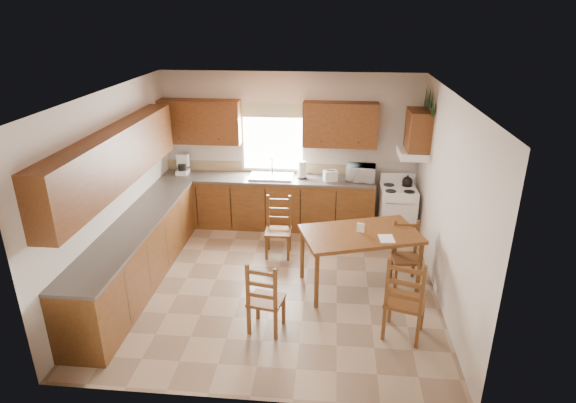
# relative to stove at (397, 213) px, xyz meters

# --- Properties ---
(floor) EXTENTS (4.50, 4.50, 0.00)m
(floor) POSITION_rel_stove_xyz_m (-1.88, -1.71, -0.43)
(floor) COLOR gray
(floor) RESTS_ON ground
(ceiling) EXTENTS (4.50, 4.50, 0.00)m
(ceiling) POSITION_rel_stove_xyz_m (-1.88, -1.71, 2.27)
(ceiling) COLOR brown
(ceiling) RESTS_ON floor
(wall_left) EXTENTS (4.50, 4.50, 0.00)m
(wall_left) POSITION_rel_stove_xyz_m (-4.13, -1.71, 0.92)
(wall_left) COLOR beige
(wall_left) RESTS_ON floor
(wall_right) EXTENTS (4.50, 4.50, 0.00)m
(wall_right) POSITION_rel_stove_xyz_m (0.37, -1.71, 0.92)
(wall_right) COLOR beige
(wall_right) RESTS_ON floor
(wall_back) EXTENTS (4.50, 4.50, 0.00)m
(wall_back) POSITION_rel_stove_xyz_m (-1.88, 0.54, 0.92)
(wall_back) COLOR beige
(wall_back) RESTS_ON floor
(wall_front) EXTENTS (4.50, 4.50, 0.00)m
(wall_front) POSITION_rel_stove_xyz_m (-1.88, -3.96, 0.92)
(wall_front) COLOR beige
(wall_front) RESTS_ON floor
(lower_cab_back) EXTENTS (3.75, 0.60, 0.88)m
(lower_cab_back) POSITION_rel_stove_xyz_m (-2.25, 0.24, 0.01)
(lower_cab_back) COLOR brown
(lower_cab_back) RESTS_ON floor
(lower_cab_left) EXTENTS (0.60, 3.60, 0.88)m
(lower_cab_left) POSITION_rel_stove_xyz_m (-3.83, -1.86, 0.01)
(lower_cab_left) COLOR brown
(lower_cab_left) RESTS_ON floor
(counter_back) EXTENTS (3.75, 0.63, 0.04)m
(counter_back) POSITION_rel_stove_xyz_m (-2.25, 0.24, 0.47)
(counter_back) COLOR #524B46
(counter_back) RESTS_ON lower_cab_back
(counter_left) EXTENTS (0.63, 3.60, 0.04)m
(counter_left) POSITION_rel_stove_xyz_m (-3.83, -1.86, 0.47)
(counter_left) COLOR #524B46
(counter_left) RESTS_ON lower_cab_left
(backsplash) EXTENTS (3.75, 0.01, 0.18)m
(backsplash) POSITION_rel_stove_xyz_m (-2.25, 0.53, 0.58)
(backsplash) COLOR #9E895F
(backsplash) RESTS_ON counter_back
(upper_cab_back_left) EXTENTS (1.41, 0.33, 0.75)m
(upper_cab_back_left) POSITION_rel_stove_xyz_m (-3.43, 0.38, 1.42)
(upper_cab_back_left) COLOR brown
(upper_cab_back_left) RESTS_ON wall_back
(upper_cab_back_right) EXTENTS (1.25, 0.33, 0.75)m
(upper_cab_back_right) POSITION_rel_stove_xyz_m (-1.02, 0.38, 1.42)
(upper_cab_back_right) COLOR brown
(upper_cab_back_right) RESTS_ON wall_back
(upper_cab_left) EXTENTS (0.33, 3.60, 0.75)m
(upper_cab_left) POSITION_rel_stove_xyz_m (-3.96, -1.86, 1.42)
(upper_cab_left) COLOR brown
(upper_cab_left) RESTS_ON wall_left
(upper_cab_stove) EXTENTS (0.33, 0.62, 0.62)m
(upper_cab_stove) POSITION_rel_stove_xyz_m (0.20, -0.06, 1.47)
(upper_cab_stove) COLOR brown
(upper_cab_stove) RESTS_ON wall_right
(range_hood) EXTENTS (0.44, 0.62, 0.12)m
(range_hood) POSITION_rel_stove_xyz_m (0.15, -0.06, 1.09)
(range_hood) COLOR white
(range_hood) RESTS_ON wall_right
(window_frame) EXTENTS (1.13, 0.02, 1.18)m
(window_frame) POSITION_rel_stove_xyz_m (-2.18, 0.51, 1.12)
(window_frame) COLOR white
(window_frame) RESTS_ON wall_back
(window_pane) EXTENTS (1.05, 0.01, 1.10)m
(window_pane) POSITION_rel_stove_xyz_m (-2.18, 0.51, 1.12)
(window_pane) COLOR white
(window_pane) RESTS_ON wall_back
(window_valance) EXTENTS (1.19, 0.01, 0.24)m
(window_valance) POSITION_rel_stove_xyz_m (-2.18, 0.48, 1.62)
(window_valance) COLOR #5F7E4B
(window_valance) RESTS_ON wall_back
(sink_basin) EXTENTS (0.75, 0.45, 0.04)m
(sink_basin) POSITION_rel_stove_xyz_m (-2.18, 0.24, 0.51)
(sink_basin) COLOR silver
(sink_basin) RESTS_ON counter_back
(pine_decal_a) EXTENTS (0.22, 0.22, 0.36)m
(pine_decal_a) POSITION_rel_stove_xyz_m (0.33, -0.38, 1.95)
(pine_decal_a) COLOR #133417
(pine_decal_a) RESTS_ON wall_right
(pine_decal_b) EXTENTS (0.22, 0.22, 0.36)m
(pine_decal_b) POSITION_rel_stove_xyz_m (0.33, -0.06, 1.99)
(pine_decal_b) COLOR #133417
(pine_decal_b) RESTS_ON wall_right
(pine_decal_c) EXTENTS (0.22, 0.22, 0.36)m
(pine_decal_c) POSITION_rel_stove_xyz_m (0.33, 0.26, 1.95)
(pine_decal_c) COLOR #133417
(pine_decal_c) RESTS_ON wall_right
(stove) EXTENTS (0.60, 0.62, 0.86)m
(stove) POSITION_rel_stove_xyz_m (0.00, 0.00, 0.00)
(stove) COLOR white
(stove) RESTS_ON floor
(coffeemaker) EXTENTS (0.23, 0.26, 0.32)m
(coffeemaker) POSITION_rel_stove_xyz_m (-3.78, 0.28, 0.65)
(coffeemaker) COLOR white
(coffeemaker) RESTS_ON counter_back
(paper_towel) EXTENTS (0.17, 0.17, 0.30)m
(paper_towel) POSITION_rel_stove_xyz_m (-1.64, 0.27, 0.64)
(paper_towel) COLOR white
(paper_towel) RESTS_ON counter_back
(toaster) EXTENTS (0.26, 0.21, 0.18)m
(toaster) POSITION_rel_stove_xyz_m (-1.15, 0.17, 0.58)
(toaster) COLOR white
(toaster) RESTS_ON counter_back
(microwave) EXTENTS (0.48, 0.37, 0.27)m
(microwave) POSITION_rel_stove_xyz_m (-0.63, 0.24, 0.62)
(microwave) COLOR white
(microwave) RESTS_ON counter_back
(dining_table) EXTENTS (1.76, 1.33, 0.84)m
(dining_table) POSITION_rel_stove_xyz_m (-0.71, -1.67, -0.01)
(dining_table) COLOR brown
(dining_table) RESTS_ON floor
(chair_near_left) EXTENTS (0.47, 0.45, 0.95)m
(chair_near_left) POSITION_rel_stove_xyz_m (-1.86, -2.78, 0.04)
(chair_near_left) COLOR brown
(chair_near_left) RESTS_ON floor
(chair_near_right) EXTENTS (0.56, 0.55, 1.08)m
(chair_near_right) POSITION_rel_stove_xyz_m (-0.21, -2.73, 0.11)
(chair_near_right) COLOR brown
(chair_near_right) RESTS_ON floor
(chair_far_left) EXTENTS (0.41, 0.39, 0.95)m
(chair_far_left) POSITION_rel_stove_xyz_m (-1.94, -0.87, 0.05)
(chair_far_left) COLOR brown
(chair_far_left) RESTS_ON floor
(chair_far_right) EXTENTS (0.41, 0.40, 0.90)m
(chair_far_right) POSITION_rel_stove_xyz_m (-0.04, -1.52, 0.02)
(chair_far_right) COLOR brown
(chair_far_right) RESTS_ON floor
(table_paper) EXTENTS (0.22, 0.28, 0.00)m
(table_paper) POSITION_rel_stove_xyz_m (-0.37, -1.83, 0.41)
(table_paper) COLOR white
(table_paper) RESTS_ON dining_table
(table_card) EXTENTS (0.10, 0.05, 0.13)m
(table_card) POSITION_rel_stove_xyz_m (-0.71, -1.66, 0.47)
(table_card) COLOR white
(table_card) RESTS_ON dining_table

